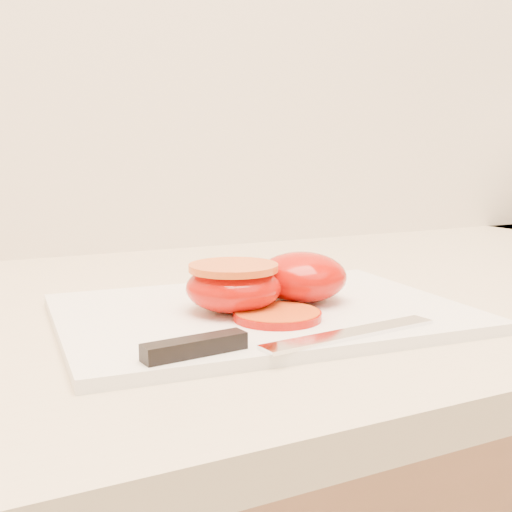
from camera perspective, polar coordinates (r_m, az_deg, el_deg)
name	(u,v)px	position (r m, az deg, el deg)	size (l,w,h in m)	color
cutting_board	(261,313)	(0.57, 0.45, -5.07)	(0.35, 0.25, 0.01)	white
tomato_half_dome	(302,277)	(0.59, 4.08, -1.85)	(0.08, 0.08, 0.05)	#B40B03
tomato_half_cut	(234,285)	(0.56, -2.01, -2.63)	(0.08, 0.08, 0.04)	#B40B03
tomato_slice_0	(277,315)	(0.53, 1.91, -5.28)	(0.07, 0.07, 0.01)	orange
lettuce_leaf_0	(258,276)	(0.65, 0.20, -1.82)	(0.11, 0.08, 0.02)	#79BF32
knife	(260,341)	(0.46, 0.35, -7.57)	(0.24, 0.04, 0.01)	silver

